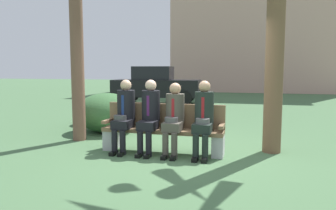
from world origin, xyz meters
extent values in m
plane|color=#446842|center=(0.00, 0.00, 0.00)|extent=(80.00, 80.00, 0.00)
cube|color=brown|center=(-0.40, 0.08, 0.42)|extent=(2.27, 0.44, 0.07)
cube|color=brown|center=(-0.40, 0.27, 0.68)|extent=(2.27, 0.06, 0.45)
cube|color=brown|center=(-1.49, 0.08, 0.55)|extent=(0.08, 0.44, 0.06)
cube|color=brown|center=(0.70, 0.08, 0.55)|extent=(0.08, 0.44, 0.06)
cube|color=silver|center=(-1.43, 0.08, 0.19)|extent=(0.20, 0.37, 0.38)
cube|color=silver|center=(0.64, 0.08, 0.19)|extent=(0.20, 0.37, 0.38)
cube|color=black|center=(-1.12, -0.09, 0.53)|extent=(0.32, 0.38, 0.16)
cylinder|color=black|center=(-1.20, -0.28, 0.23)|extent=(0.11, 0.11, 0.45)
cylinder|color=black|center=(-1.04, -0.28, 0.23)|extent=(0.11, 0.11, 0.45)
cube|color=black|center=(-1.20, -0.34, 0.04)|extent=(0.09, 0.22, 0.07)
cube|color=black|center=(-1.04, -0.34, 0.04)|extent=(0.09, 0.22, 0.07)
cylinder|color=black|center=(-1.12, 0.10, 0.87)|extent=(0.34, 0.34, 0.57)
cube|color=navy|center=(-1.12, -0.07, 0.89)|extent=(0.05, 0.01, 0.37)
sphere|color=tan|center=(-1.12, 0.10, 1.25)|extent=(0.21, 0.21, 0.21)
cylinder|color=#484848|center=(-1.16, -0.11, 0.66)|extent=(0.24, 0.24, 0.09)
cube|color=black|center=(-0.63, -0.09, 0.53)|extent=(0.32, 0.38, 0.16)
cylinder|color=black|center=(-0.71, -0.28, 0.23)|extent=(0.11, 0.11, 0.45)
cylinder|color=black|center=(-0.55, -0.28, 0.23)|extent=(0.11, 0.11, 0.45)
cube|color=black|center=(-0.71, -0.34, 0.04)|extent=(0.09, 0.22, 0.07)
cube|color=black|center=(-0.55, -0.34, 0.04)|extent=(0.09, 0.22, 0.07)
cylinder|color=black|center=(-0.63, 0.10, 0.87)|extent=(0.34, 0.34, 0.58)
cube|color=#4C1951|center=(-0.63, -0.07, 0.89)|extent=(0.05, 0.01, 0.37)
sphere|color=beige|center=(-0.63, 0.10, 1.25)|extent=(0.21, 0.21, 0.21)
cube|color=#4C473D|center=(-0.16, -0.09, 0.53)|extent=(0.32, 0.38, 0.16)
cylinder|color=#4C473D|center=(-0.24, -0.28, 0.23)|extent=(0.11, 0.11, 0.45)
cylinder|color=#4C473D|center=(-0.08, -0.28, 0.23)|extent=(0.11, 0.11, 0.45)
cube|color=black|center=(-0.24, -0.34, 0.04)|extent=(0.09, 0.22, 0.07)
cube|color=black|center=(-0.08, -0.34, 0.04)|extent=(0.09, 0.22, 0.07)
cylinder|color=#4C473D|center=(-0.16, 0.10, 0.84)|extent=(0.34, 0.34, 0.52)
cube|color=maroon|center=(-0.16, -0.07, 0.86)|extent=(0.05, 0.01, 0.34)
sphere|color=tan|center=(-0.16, 0.10, 1.20)|extent=(0.21, 0.21, 0.21)
cylinder|color=#515151|center=(-0.18, -0.11, 0.66)|extent=(0.24, 0.24, 0.09)
cube|color=#1E2823|center=(0.38, -0.09, 0.53)|extent=(0.32, 0.38, 0.16)
cylinder|color=#1E2823|center=(0.30, -0.28, 0.23)|extent=(0.11, 0.11, 0.45)
cylinder|color=#1E2823|center=(0.46, -0.28, 0.23)|extent=(0.11, 0.11, 0.45)
cube|color=black|center=(0.30, -0.34, 0.04)|extent=(0.09, 0.22, 0.07)
cube|color=black|center=(0.46, -0.34, 0.04)|extent=(0.09, 0.22, 0.07)
cylinder|color=#1E2823|center=(0.38, 0.10, 0.86)|extent=(0.34, 0.34, 0.57)
cube|color=maroon|center=(0.38, -0.07, 0.88)|extent=(0.05, 0.01, 0.36)
sphere|color=tan|center=(0.38, 0.10, 1.24)|extent=(0.21, 0.21, 0.21)
cylinder|color=#585858|center=(0.38, -0.11, 0.66)|extent=(0.24, 0.24, 0.09)
cylinder|color=brown|center=(-2.46, 0.63, 2.47)|extent=(0.28, 0.28, 4.95)
cylinder|color=brown|center=(1.57, 0.65, 2.21)|extent=(0.33, 0.33, 4.41)
ellipsoid|color=#37642D|center=(-3.04, 2.61, 0.35)|extent=(1.12, 1.03, 0.70)
ellipsoid|color=#376336|center=(-2.29, 1.64, 0.48)|extent=(1.55, 1.42, 0.97)
cube|color=black|center=(-3.11, 8.47, 0.70)|extent=(4.02, 1.89, 0.76)
cube|color=black|center=(-3.26, 8.46, 1.38)|extent=(1.81, 1.50, 0.60)
cylinder|color=black|center=(-1.82, 9.37, 0.32)|extent=(0.65, 0.19, 0.64)
cylinder|color=black|center=(-1.68, 7.81, 0.32)|extent=(0.65, 0.19, 0.64)
cylinder|color=black|center=(-4.54, 9.13, 0.32)|extent=(0.65, 0.19, 0.64)
cylinder|color=black|center=(-4.40, 7.57, 0.32)|extent=(0.65, 0.19, 0.64)
cube|color=#CE9E8F|center=(1.20, 19.49, 5.87)|extent=(11.52, 6.22, 11.75)
camera|label=1|loc=(1.26, -5.61, 1.54)|focal=34.62mm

